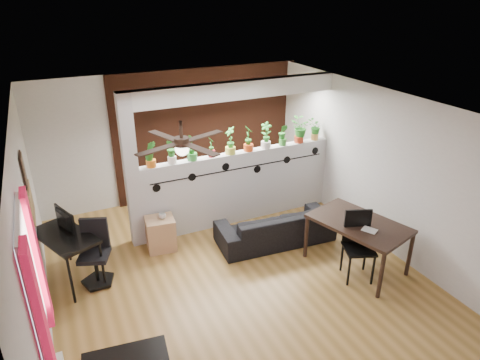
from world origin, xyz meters
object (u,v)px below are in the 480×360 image
Objects in this scene: potted_plant_4 at (230,140)px; sofa at (275,227)px; potted_plant_0 at (150,153)px; potted_plant_6 at (266,134)px; potted_plant_5 at (249,137)px; ceiling_fan at (182,145)px; cube_shelf at (161,234)px; cup at (162,216)px; computer_desk at (65,239)px; potted_plant_2 at (192,146)px; office_chair at (96,256)px; folding_chair at (358,238)px; potted_plant_3 at (211,146)px; potted_plant_7 at (283,134)px; potted_plant_9 at (315,129)px; potted_plant_1 at (171,151)px; potted_plant_8 at (299,129)px; dining_table at (359,227)px.

sofa is at bearing -66.71° from potted_plant_4.
potted_plant_6 is at bearing 0.00° from potted_plant_0.
potted_plant_4 is 1.04× the size of potted_plant_5.
ceiling_fan is 2.44× the size of potted_plant_4.
potted_plant_6 is 2.53m from cube_shelf.
computer_desk is at bearing -170.34° from cup.
cup is at bearing 88.20° from ceiling_fan.
potted_plant_2 is 1.24m from cup.
office_chair is 3.85m from folding_chair.
cup is (0.05, 0.00, 0.33)m from cube_shelf.
potted_plant_5 reaches higher than office_chair.
ceiling_fan is 2.60× the size of potted_plant_2.
potted_plant_7 is at bearing 0.00° from potted_plant_3.
potted_plant_9 is (2.11, 0.00, 0.02)m from potted_plant_3.
potted_plant_5 is at bearing -180.00° from potted_plant_7.
potted_plant_1 is (0.37, 1.80, -0.75)m from ceiling_fan.
cube_shelf is at bearing -154.91° from potted_plant_2.
potted_plant_9 is at bearing 0.00° from potted_plant_7.
cup is (-1.03, -0.34, -0.93)m from potted_plant_3.
potted_plant_2 is at bearing -180.00° from potted_plant_6.
computer_desk is (-3.28, 0.35, 0.43)m from sofa.
folding_chair is at bearing -65.38° from potted_plant_4.
potted_plant_4 is at bearing -180.00° from potted_plant_9.
potted_plant_4 is 1.98m from cube_shelf.
potted_plant_8 is at bearing 0.00° from potted_plant_1.
ceiling_fan is at bearing -42.79° from office_chair.
potted_plant_6 is 3.51m from office_chair.
potted_plant_3 is at bearing 20.14° from office_chair.
potted_plant_3 is at bearing 180.00° from potted_plant_7.
potted_plant_7 is 0.70× the size of cube_shelf.
ceiling_fan reaches higher than potted_plant_4.
potted_plant_0 is 1.26× the size of potted_plant_3.
potted_plant_6 is at bearing -102.69° from sofa.
potted_plant_1 is 0.84× the size of potted_plant_4.
sofa is at bearing -136.56° from potted_plant_8.
potted_plant_2 reaches higher than computer_desk.
computer_desk is at bearing -1.41° from sofa.
potted_plant_6 is at bearing 180.00° from potted_plant_7.
cube_shelf is 3.18m from dining_table.
potted_plant_5 is 4.06× the size of cup.
potted_plant_4 is at bearing 51.64° from ceiling_fan.
cup is at bearing -172.04° from potted_plant_7.
potted_plant_9 is 2.35m from dining_table.
potted_plant_5 is at bearing 15.48° from office_chair.
cube_shelf is (-3.18, -0.34, -1.28)m from potted_plant_9.
potted_plant_9 is at bearing 6.19° from cup.
potted_plant_4 is at bearing -180.00° from potted_plant_6.
potted_plant_9 is 0.41× the size of office_chair.
ceiling_fan is at bearing -128.36° from potted_plant_4.
cup is at bearing -161.69° from potted_plant_3.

